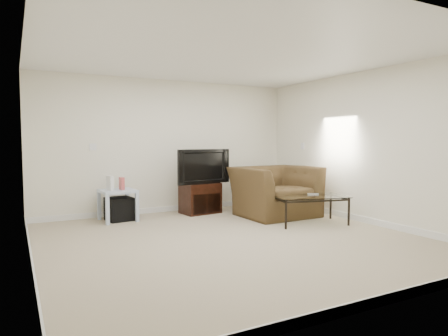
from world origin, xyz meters
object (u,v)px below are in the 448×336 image
side_table (118,205)px  television (201,166)px  subwoofer (119,209)px  coffee_table (310,210)px  recliner (275,183)px  tv_stand (200,198)px

side_table → television: bearing=-1.0°
television → subwoofer: size_ratio=2.51×
subwoofer → coffee_table: bearing=-32.7°
side_table → recliner: (2.64, -0.85, 0.33)m
tv_stand → coffee_table: bearing=-62.7°
tv_stand → television: (0.00, -0.03, 0.60)m
side_table → subwoofer: bearing=38.1°
subwoofer → coffee_table: (2.69, -1.73, 0.04)m
side_table → coffee_table: 3.21m
tv_stand → television: 0.60m
subwoofer → recliner: bearing=-18.6°
recliner → coffee_table: (0.09, -0.85, -0.37)m
coffee_table → recliner: bearing=96.0°
television → subwoofer: 1.66m
tv_stand → subwoofer: size_ratio=1.67×
tv_stand → subwoofer: 1.50m
coffee_table → subwoofer: bearing=147.3°
tv_stand → coffee_table: tv_stand is taller
tv_stand → coffee_table: (1.19, -1.70, -0.06)m
side_table → recliner: 2.79m
tv_stand → subwoofer: bearing=171.3°
television → coffee_table: bearing=-63.4°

